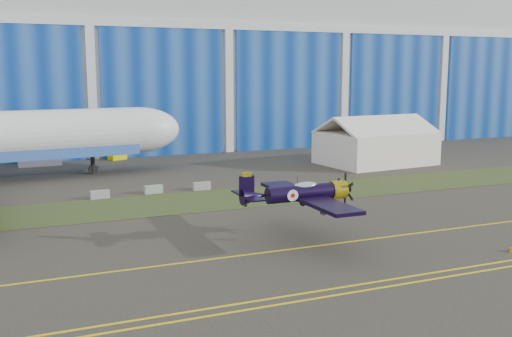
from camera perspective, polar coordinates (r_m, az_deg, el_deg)
name	(u,v)px	position (r m, az deg, el deg)	size (l,w,h in m)	color
ground	(184,242)	(47.64, -6.84, -6.97)	(260.00, 260.00, 0.00)	#3A352D
grass_median	(145,206)	(60.82, -10.51, -3.49)	(260.00, 10.00, 0.02)	#475128
hangar	(74,62)	(116.52, -16.97, 9.65)	(220.00, 45.70, 30.00)	silver
taxiway_centreline	(204,260)	(43.06, -4.98, -8.69)	(200.00, 0.20, 0.02)	yellow
edge_line_near	(256,308)	(34.67, 0.00, -13.17)	(80.00, 0.20, 0.02)	yellow
edge_line_far	(249,302)	(35.53, -0.64, -12.61)	(80.00, 0.20, 0.02)	yellow
warbird	(301,193)	(46.97, 4.27, -2.34)	(10.74, 12.97, 3.85)	black
tent	(376,140)	(88.20, 11.34, 2.71)	(16.25, 12.60, 7.08)	white
shipping_container	(40,157)	(90.60, -19.92, 1.05)	(5.80, 2.32, 2.51)	white
tug	(117,155)	(93.51, -13.07, 1.27)	(2.47, 1.54, 1.44)	#F3DB00
gse_box	(388,143)	(107.53, 12.48, 2.40)	(3.06, 1.63, 1.84)	tan
barrier_a	(100,195)	(65.08, -14.65, -2.42)	(2.00, 0.60, 0.90)	gray
barrier_b	(153,189)	(66.70, -9.74, -1.97)	(2.00, 0.60, 0.90)	gray
barrier_c	(202,186)	(67.99, -5.19, -1.67)	(2.00, 0.60, 0.90)	gray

